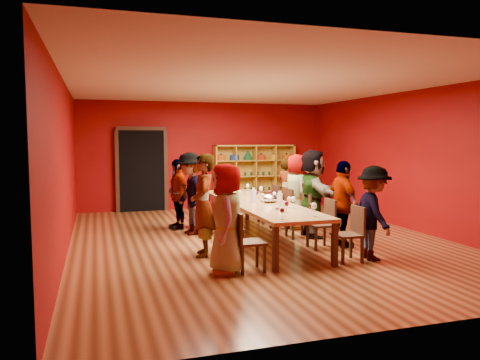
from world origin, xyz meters
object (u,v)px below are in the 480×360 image
at_px(chair_person_left_4, 195,206).
at_px(chair_person_right_2, 301,213).
at_px(person_right_2, 313,193).
at_px(chair_person_right_4, 271,202).
at_px(shelving_unit, 254,173).
at_px(chair_person_left_1, 225,225).
at_px(chair_person_left_3, 202,210).
at_px(person_left_3, 190,193).
at_px(person_right_3, 296,192).
at_px(chair_person_right_1, 325,221).
at_px(wine_bottle, 238,189).
at_px(tasting_table, 258,204).
at_px(person_left_0, 227,219).
at_px(spittoon_bowl, 269,198).
at_px(person_right_4, 287,190).
at_px(chair_person_right_0, 352,231).
at_px(person_left_4, 178,194).
at_px(person_right_1, 343,204).
at_px(person_right_0, 374,213).
at_px(chair_person_left_0, 245,238).
at_px(person_left_1, 203,205).
at_px(chair_person_right_3, 284,207).

relative_size(chair_person_left_4, chair_person_right_2, 1.00).
height_order(person_right_2, chair_person_right_4, person_right_2).
relative_size(shelving_unit, chair_person_left_1, 2.70).
xyz_separation_m(chair_person_left_3, person_right_2, (2.06, -0.97, 0.38)).
bearing_deg(person_left_3, person_right_3, 80.59).
xyz_separation_m(chair_person_right_1, wine_bottle, (-0.87, 2.50, 0.36)).
distance_m(tasting_table, wine_bottle, 1.49).
bearing_deg(shelving_unit, person_left_0, -112.26).
bearing_deg(spittoon_bowl, wine_bottle, 94.87).
height_order(person_left_3, person_right_4, person_left_3).
relative_size(chair_person_left_3, chair_person_right_0, 1.00).
bearing_deg(chair_person_right_0, person_left_4, 121.87).
height_order(person_left_4, chair_person_right_0, person_left_4).
relative_size(chair_person_right_1, person_right_1, 0.56).
relative_size(person_right_0, person_right_2, 0.87).
distance_m(person_right_0, spittoon_bowl, 2.14).
relative_size(person_left_4, person_right_3, 0.94).
distance_m(chair_person_left_3, chair_person_right_0, 3.42).
xyz_separation_m(shelving_unit, person_right_0, (-0.09, -6.27, -0.22)).
relative_size(person_left_0, chair_person_left_3, 1.81).
xyz_separation_m(person_left_4, spittoon_bowl, (1.48, -1.73, 0.06)).
distance_m(chair_person_left_1, person_right_0, 2.46).
xyz_separation_m(person_left_0, person_right_4, (2.49, 3.67, -0.05)).
bearing_deg(person_left_4, chair_person_left_3, 18.24).
bearing_deg(chair_person_left_4, person_right_0, -58.07).
height_order(chair_person_left_3, chair_person_right_0, same).
bearing_deg(tasting_table, chair_person_left_0, -114.48).
height_order(person_right_0, person_right_3, person_right_3).
xyz_separation_m(chair_person_left_0, person_left_1, (-0.39, 1.09, 0.37)).
xyz_separation_m(chair_person_left_3, chair_person_right_1, (1.82, -1.96, 0.00)).
height_order(person_left_3, chair_person_right_1, person_left_3).
bearing_deg(chair_person_right_1, person_left_4, 130.16).
bearing_deg(person_left_0, person_right_3, 151.40).
distance_m(person_left_0, chair_person_left_3, 2.97).
xyz_separation_m(chair_person_left_1, person_left_1, (-0.39, 0.00, 0.37)).
bearing_deg(spittoon_bowl, chair_person_right_3, 53.64).
distance_m(chair_person_left_0, chair_person_right_1, 2.07).
bearing_deg(chair_person_left_4, person_left_4, 180.00).
distance_m(chair_person_left_4, chair_person_right_0, 3.99).
bearing_deg(chair_person_right_0, person_right_3, 84.41).
xyz_separation_m(shelving_unit, chair_person_right_0, (-0.49, -6.27, -0.49)).
relative_size(person_left_1, chair_person_left_4, 1.94).
relative_size(shelving_unit, chair_person_left_3, 2.70).
bearing_deg(person_left_4, chair_person_right_1, 27.78).
height_order(chair_person_left_4, chair_person_right_4, same).
height_order(shelving_unit, person_left_0, shelving_unit).
bearing_deg(chair_person_left_3, chair_person_right_0, -57.84).
height_order(person_right_0, chair_person_right_4, person_right_0).
xyz_separation_m(person_left_0, chair_person_left_3, (0.28, 2.94, -0.31)).
distance_m(chair_person_right_2, person_right_3, 0.98).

